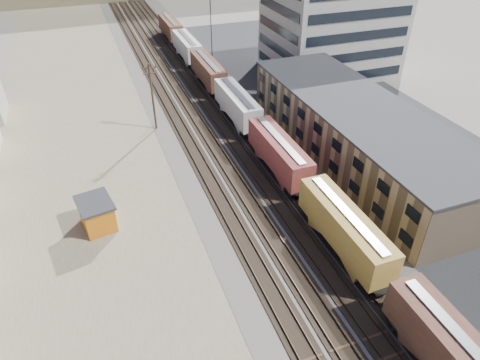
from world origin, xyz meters
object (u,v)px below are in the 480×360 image
object	(u,v)px
freight_train	(256,126)
maintenance_shed	(97,214)
parked_car_blue	(335,79)
utility_pole_north	(152,96)

from	to	relation	value
freight_train	maintenance_shed	world-z (taller)	freight_train
maintenance_shed	parked_car_blue	xyz separation A→B (m)	(44.61, 26.59, -0.83)
maintenance_shed	freight_train	bearing A→B (deg)	25.43
utility_pole_north	maintenance_shed	bearing A→B (deg)	-116.80
utility_pole_north	maintenance_shed	world-z (taller)	utility_pole_north
freight_train	parked_car_blue	size ratio (longest dim) A/B	20.17
maintenance_shed	utility_pole_north	bearing A→B (deg)	63.20
parked_car_blue	freight_train	bearing A→B (deg)	-176.16
utility_pole_north	maintenance_shed	size ratio (longest dim) A/B	2.02
utility_pole_north	parked_car_blue	world-z (taller)	utility_pole_north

